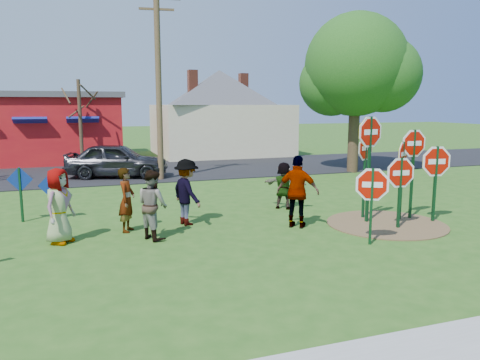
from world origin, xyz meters
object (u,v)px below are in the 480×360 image
at_px(person_b, 127,200).
at_px(suv, 117,160).
at_px(stop_sign_a, 372,190).
at_px(stop_sign_c, 413,153).
at_px(stop_sign_d, 403,161).
at_px(leafy_tree, 358,70).
at_px(stop_sign_b, 370,142).
at_px(person_a, 59,206).
at_px(utility_pole, 158,80).

bearing_deg(person_b, suv, 19.57).
height_order(stop_sign_a, stop_sign_c, stop_sign_c).
bearing_deg(person_b, stop_sign_d, -77.42).
height_order(suv, leafy_tree, leafy_tree).
xyz_separation_m(stop_sign_b, person_b, (-6.34, 1.25, -1.40)).
xyz_separation_m(stop_sign_a, leafy_tree, (6.27, 10.35, 3.51)).
bearing_deg(suv, stop_sign_c, -128.86).
xyz_separation_m(person_a, suv, (2.11, 9.73, -0.10)).
bearing_deg(utility_pole, suv, 144.71).
bearing_deg(person_b, stop_sign_a, -97.31).
bearing_deg(stop_sign_b, suv, 106.87).
relative_size(stop_sign_a, stop_sign_b, 0.63).
bearing_deg(utility_pole, stop_sign_d, -61.03).
relative_size(stop_sign_a, utility_pole, 0.24).
relative_size(person_a, leafy_tree, 0.24).
bearing_deg(stop_sign_b, person_b, 156.55).
height_order(stop_sign_c, person_b, stop_sign_c).
xyz_separation_m(stop_sign_b, person_a, (-7.94, 0.73, -1.34)).
bearing_deg(person_a, stop_sign_d, -61.55).
bearing_deg(stop_sign_c, utility_pole, 121.39).
height_order(stop_sign_d, suv, stop_sign_d).
xyz_separation_m(stop_sign_d, person_a, (-8.99, 0.80, -0.80)).
bearing_deg(leafy_tree, utility_pole, 175.98).
distance_m(stop_sign_a, stop_sign_c, 3.12).
height_order(stop_sign_b, suv, stop_sign_b).
distance_m(stop_sign_b, stop_sign_d, 1.18).
xyz_separation_m(stop_sign_d, suv, (-6.88, 10.53, -0.90)).
height_order(stop_sign_b, utility_pole, utility_pole).
relative_size(stop_sign_b, utility_pole, 0.38).
distance_m(stop_sign_c, person_a, 9.44).
bearing_deg(stop_sign_a, stop_sign_b, 86.16).
bearing_deg(person_a, suv, 21.29).
distance_m(stop_sign_a, utility_pole, 11.78).
height_order(person_b, leafy_tree, leafy_tree).
height_order(person_a, utility_pole, utility_pole).
height_order(person_a, leafy_tree, leafy_tree).
distance_m(stop_sign_a, suv, 13.11).
height_order(utility_pole, leafy_tree, utility_pole).
relative_size(stop_sign_c, stop_sign_d, 1.14).
xyz_separation_m(stop_sign_b, suv, (-5.83, 10.46, -1.44)).
distance_m(person_a, leafy_tree, 15.76).
relative_size(stop_sign_b, person_b, 1.86).
distance_m(stop_sign_c, suv, 12.81).
relative_size(stop_sign_a, stop_sign_d, 0.83).
distance_m(stop_sign_b, leafy_tree, 10.34).
relative_size(stop_sign_a, suv, 0.44).
bearing_deg(stop_sign_c, person_b, 171.15).
bearing_deg(stop_sign_a, suv, 139.45).
relative_size(stop_sign_b, suv, 0.69).
height_order(person_b, utility_pole, utility_pole).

